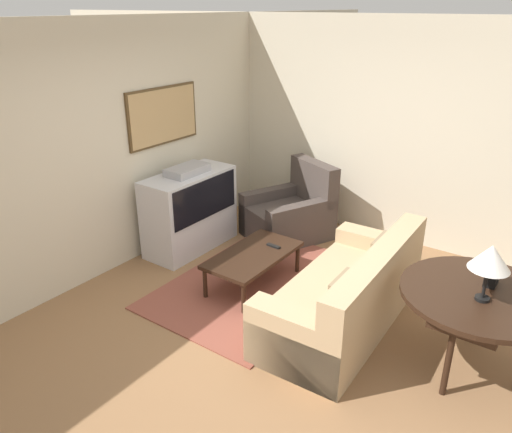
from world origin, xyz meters
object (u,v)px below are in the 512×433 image
Objects in this scene: coffee_table at (253,256)px; couch at (347,296)px; tv at (190,210)px; console_table at (479,299)px; mantel_clock at (493,274)px; table_lamp at (491,258)px; armchair at (291,215)px.

couch is at bearing -93.22° from coffee_table.
tv is 1.21m from coffee_table.
tv is 3.41m from console_table.
table_lamp is at bearing 179.78° from mantel_clock.
armchair is 2.91m from console_table.
coffee_table is at bearing 93.37° from mantel_clock.
armchair reaches higher than console_table.
armchair reaches higher than coffee_table.
couch is at bearing 86.03° from table_lamp.
tv is at bearing 84.39° from console_table.
table_lamp is 0.38m from mantel_clock.
coffee_table is 2.31m from mantel_clock.
mantel_clock is at bearing -0.23° from armchair.
table_lamp is (-0.14, -2.26, 0.74)m from coffee_table.
mantel_clock is (0.13, -2.26, 0.48)m from coffee_table.
coffee_table is at bearing -51.56° from armchair.
console_table is 0.24m from mantel_clock.
armchair is 6.23× the size of mantel_clock.
couch reaches higher than console_table.
armchair is 1.12× the size of coffee_table.
mantel_clock is at bearing 97.76° from couch.
table_lamp is at bearing -97.26° from tv.
table_lamp reaches higher than mantel_clock.
tv reaches higher than armchair.
coffee_table is 0.90× the size of console_table.
armchair is (1.35, 1.46, -0.00)m from couch.
mantel_clock is at bearing -10.88° from console_table.
couch is at bearing 91.26° from console_table.
tv reaches higher than mantel_clock.
armchair is at bearing -134.78° from couch.
couch is at bearing -18.95° from armchair.
armchair is 3.07m from table_lamp.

